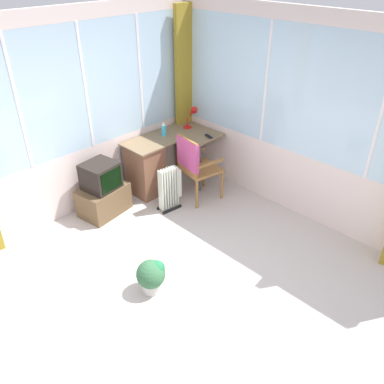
# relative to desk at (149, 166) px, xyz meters

# --- Properties ---
(ground) EXTENTS (5.32, 5.45, 0.06)m
(ground) POSITION_rel_desk_xyz_m (-1.10, -1.92, -0.45)
(ground) COLOR beige
(north_window_panel) EXTENTS (4.32, 0.07, 2.60)m
(north_window_panel) POSITION_rel_desk_xyz_m (-1.10, 0.33, 0.88)
(north_window_panel) COLOR silver
(north_window_panel) RESTS_ON ground
(east_window_panel) EXTENTS (0.07, 4.45, 2.60)m
(east_window_panel) POSITION_rel_desk_xyz_m (1.09, -1.92, 0.87)
(east_window_panel) COLOR silver
(east_window_panel) RESTS_ON ground
(curtain_corner) EXTENTS (0.35, 0.10, 2.50)m
(curtain_corner) POSITION_rel_desk_xyz_m (0.96, 0.20, 0.83)
(curtain_corner) COLOR olive
(curtain_corner) RESTS_ON ground
(desk) EXTENTS (1.34, 0.84, 0.78)m
(desk) POSITION_rel_desk_xyz_m (0.00, 0.00, 0.00)
(desk) COLOR #7D6548
(desk) RESTS_ON ground
(desk_lamp) EXTENTS (0.24, 0.21, 0.32)m
(desk_lamp) POSITION_rel_desk_xyz_m (0.88, -0.04, 0.56)
(desk_lamp) COLOR red
(desk_lamp) RESTS_ON desk
(tv_remote) EXTENTS (0.08, 0.16, 0.02)m
(tv_remote) POSITION_rel_desk_xyz_m (0.78, -0.46, 0.37)
(tv_remote) COLOR black
(tv_remote) RESTS_ON desk
(spray_bottle) EXTENTS (0.06, 0.06, 0.22)m
(spray_bottle) POSITION_rel_desk_xyz_m (0.35, 0.04, 0.46)
(spray_bottle) COLOR #36B9E4
(spray_bottle) RESTS_ON desk
(wooden_armchair) EXTENTS (0.57, 0.56, 0.97)m
(wooden_armchair) POSITION_rel_desk_xyz_m (0.29, -0.63, 0.19)
(wooden_armchair) COLOR #9C6836
(wooden_armchair) RESTS_ON ground
(tv_on_stand) EXTENTS (0.70, 0.54, 0.75)m
(tv_on_stand) POSITION_rel_desk_xyz_m (-0.81, -0.00, -0.09)
(tv_on_stand) COLOR brown
(tv_on_stand) RESTS_ON ground
(space_heater) EXTENTS (0.36, 0.20, 0.63)m
(space_heater) POSITION_rel_desk_xyz_m (-0.09, -0.56, -0.10)
(space_heater) COLOR silver
(space_heater) RESTS_ON ground
(potted_plant) EXTENTS (0.31, 0.31, 0.39)m
(potted_plant) POSITION_rel_desk_xyz_m (-1.30, -1.60, -0.20)
(potted_plant) COLOR beige
(potted_plant) RESTS_ON ground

